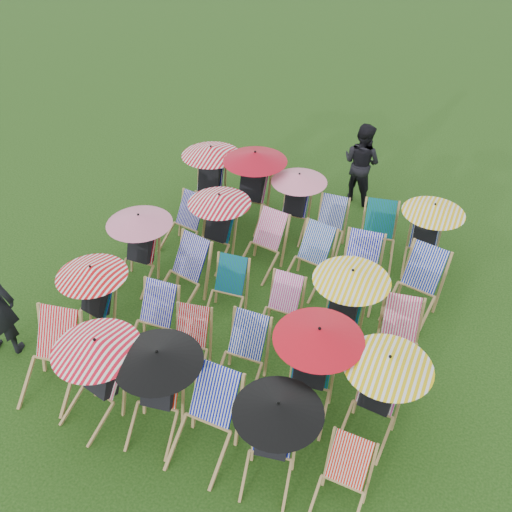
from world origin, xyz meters
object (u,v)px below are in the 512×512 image
at_px(deckchair_29, 426,236).
at_px(deckchair_5, 341,485).
at_px(deckchair_0, 49,360).
at_px(person_rear, 362,163).

bearing_deg(deckchair_29, deckchair_5, -96.62).
bearing_deg(deckchair_0, deckchair_5, -11.55).
xyz_separation_m(deckchair_0, person_rear, (2.30, 6.19, 0.28)).
height_order(deckchair_0, person_rear, person_rear).
xyz_separation_m(deckchair_0, deckchair_29, (3.87, 4.56, 0.11)).
xyz_separation_m(deckchair_0, deckchair_5, (3.93, -0.05, -0.10)).
bearing_deg(person_rear, deckchair_0, 88.26).
bearing_deg(person_rear, deckchair_29, 152.44).
bearing_deg(deckchair_0, person_rear, 58.75).
distance_m(deckchair_0, deckchair_29, 5.98).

